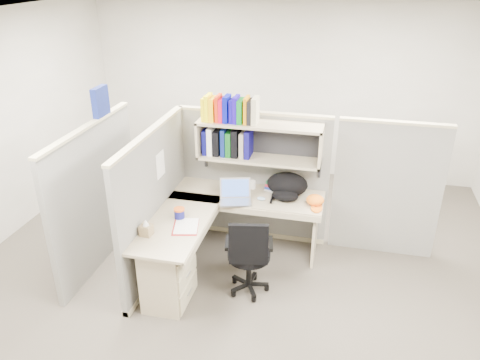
% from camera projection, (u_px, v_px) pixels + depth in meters
% --- Properties ---
extents(ground, '(6.00, 6.00, 0.00)m').
position_uv_depth(ground, '(236.00, 276.00, 5.20)').
color(ground, '#342F28').
rests_on(ground, ground).
extents(room_shell, '(6.00, 6.00, 6.00)m').
position_uv_depth(room_shell, '(236.00, 139.00, 4.51)').
color(room_shell, '#A5A295').
rests_on(room_shell, ground).
extents(cubicle, '(3.79, 1.84, 1.95)m').
position_uv_depth(cubicle, '(214.00, 182.00, 5.29)').
color(cubicle, '#5F5F5B').
rests_on(cubicle, ground).
extents(desk, '(1.74, 1.75, 0.73)m').
position_uv_depth(desk, '(191.00, 252.00, 4.85)').
color(desk, gray).
rests_on(desk, ground).
extents(laptop, '(0.43, 0.43, 0.25)m').
position_uv_depth(laptop, '(236.00, 192.00, 5.17)').
color(laptop, '#A9A9AE').
rests_on(laptop, desk).
extents(backpack, '(0.54, 0.47, 0.28)m').
position_uv_depth(backpack, '(286.00, 187.00, 5.27)').
color(backpack, black).
rests_on(backpack, desk).
extents(orange_cap, '(0.25, 0.28, 0.11)m').
position_uv_depth(orange_cap, '(315.00, 200.00, 5.16)').
color(orange_cap, orange).
rests_on(orange_cap, desk).
extents(snack_canister, '(0.11, 0.11, 0.11)m').
position_uv_depth(snack_canister, '(179.00, 213.00, 4.88)').
color(snack_canister, navy).
rests_on(snack_canister, desk).
extents(tissue_box, '(0.12, 0.12, 0.17)m').
position_uv_depth(tissue_box, '(146.00, 227.00, 4.57)').
color(tissue_box, '#957D54').
rests_on(tissue_box, desk).
extents(mouse, '(0.10, 0.07, 0.04)m').
position_uv_depth(mouse, '(261.00, 199.00, 5.26)').
color(mouse, '#8DAEC8').
rests_on(mouse, desk).
extents(paper_cup, '(0.08, 0.08, 0.09)m').
position_uv_depth(paper_cup, '(253.00, 185.00, 5.52)').
color(paper_cup, silver).
rests_on(paper_cup, desk).
extents(book_stack, '(0.23, 0.28, 0.12)m').
position_uv_depth(book_stack, '(275.00, 184.00, 5.51)').
color(book_stack, gray).
rests_on(book_stack, desk).
extents(loose_paper, '(0.30, 0.36, 0.00)m').
position_uv_depth(loose_paper, '(186.00, 226.00, 4.76)').
color(loose_paper, silver).
rests_on(loose_paper, desk).
extents(task_chair, '(0.52, 0.48, 0.93)m').
position_uv_depth(task_chair, '(249.00, 267.00, 4.80)').
color(task_chair, black).
rests_on(task_chair, ground).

